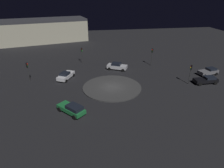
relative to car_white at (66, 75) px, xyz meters
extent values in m
plane|color=black|center=(8.57, -5.47, -0.74)|extent=(118.07, 118.07, 0.00)
cylinder|color=#383838|center=(8.57, -5.47, -0.65)|extent=(10.77, 10.77, 0.19)
cube|color=white|center=(0.02, 0.05, -0.09)|extent=(3.55, 4.69, 0.70)
cube|color=black|center=(-0.11, -0.21, 0.49)|extent=(2.23, 2.35, 0.44)
cylinder|color=black|center=(-0.06, 1.85, -0.44)|extent=(0.47, 0.65, 0.61)
cylinder|color=black|center=(1.52, 1.05, -0.44)|extent=(0.47, 0.65, 0.61)
cylinder|color=black|center=(-1.48, -0.95, -0.44)|extent=(0.47, 0.65, 0.61)
cylinder|color=black|center=(0.11, -1.75, -0.44)|extent=(0.47, 0.65, 0.61)
cube|color=silver|center=(11.22, 3.48, -0.05)|extent=(4.76, 3.62, 0.73)
cube|color=black|center=(11.07, 3.56, 0.57)|extent=(2.49, 2.33, 0.50)
cylinder|color=black|center=(13.05, 3.59, -0.41)|extent=(0.70, 0.50, 0.67)
cylinder|color=black|center=(12.23, 1.95, -0.41)|extent=(0.70, 0.50, 0.67)
cylinder|color=black|center=(10.22, 5.02, -0.41)|extent=(0.70, 0.50, 0.67)
cylinder|color=black|center=(9.39, 3.37, -0.41)|extent=(0.70, 0.50, 0.67)
cube|color=slate|center=(29.66, -2.70, -0.07)|extent=(4.53, 2.50, 0.71)
cube|color=black|center=(30.39, -2.55, 0.50)|extent=(2.09, 1.83, 0.43)
cylinder|color=black|center=(28.31, -3.83, -0.43)|extent=(0.66, 0.34, 0.63)
cylinder|color=black|center=(27.99, -2.15, -0.43)|extent=(0.66, 0.34, 0.63)
cylinder|color=black|center=(31.34, -3.24, -0.43)|extent=(0.66, 0.34, 0.63)
cylinder|color=black|center=(31.01, -1.56, -0.43)|extent=(0.66, 0.34, 0.63)
cube|color=black|center=(26.62, -6.54, -0.09)|extent=(4.48, 1.75, 0.62)
cube|color=black|center=(27.37, -6.54, 0.42)|extent=(1.90, 1.53, 0.40)
cylinder|color=black|center=(25.01, -7.41, -0.40)|extent=(0.69, 0.22, 0.69)
cylinder|color=black|center=(25.00, -5.68, -0.40)|extent=(0.69, 0.22, 0.69)
cylinder|color=black|center=(28.23, -7.40, -0.40)|extent=(0.69, 0.22, 0.69)
cylinder|color=black|center=(28.22, -5.67, -0.40)|extent=(0.69, 0.22, 0.69)
cube|color=#1E7238|center=(1.36, -12.63, -0.10)|extent=(4.31, 4.50, 0.59)
cube|color=black|center=(1.89, -13.21, 0.47)|extent=(2.69, 2.74, 0.55)
cylinder|color=black|center=(-0.37, -12.00, -0.40)|extent=(0.63, 0.66, 0.69)
cylinder|color=black|center=(0.91, -10.84, -0.40)|extent=(0.63, 0.66, 0.69)
cylinder|color=black|center=(1.82, -14.41, -0.40)|extent=(0.63, 0.66, 0.69)
cylinder|color=black|center=(3.09, -13.25, -0.40)|extent=(0.63, 0.66, 0.69)
cylinder|color=#2D2D2D|center=(-6.89, -0.38, 0.78)|extent=(0.12, 0.12, 3.05)
cube|color=black|center=(-6.89, -0.38, 2.76)|extent=(0.30, 0.35, 0.90)
sphere|color=red|center=(-6.75, -0.43, 3.03)|extent=(0.20, 0.20, 0.20)
sphere|color=#4C380F|center=(-6.75, -0.43, 2.76)|extent=(0.20, 0.20, 0.20)
sphere|color=#0F3819|center=(-6.75, -0.43, 2.49)|extent=(0.20, 0.20, 0.20)
cylinder|color=#2D2D2D|center=(3.57, 9.10, 0.74)|extent=(0.12, 0.12, 2.97)
cube|color=black|center=(3.57, 9.10, 2.67)|extent=(0.36, 0.31, 0.90)
sphere|color=#3F0C0C|center=(3.61, 8.97, 2.94)|extent=(0.20, 0.20, 0.20)
sphere|color=#4C380F|center=(3.61, 8.97, 2.67)|extent=(0.20, 0.20, 0.20)
sphere|color=#1EE53F|center=(3.61, 8.97, 2.40)|extent=(0.20, 0.20, 0.20)
cylinder|color=#2D2D2D|center=(23.32, -6.26, 0.71)|extent=(0.12, 0.12, 2.91)
cube|color=black|center=(23.32, -6.26, 2.62)|extent=(0.24, 0.31, 0.90)
sphere|color=#3F0C0C|center=(23.18, -6.25, 2.89)|extent=(0.20, 0.20, 0.20)
sphere|color=yellow|center=(23.18, -6.25, 2.62)|extent=(0.20, 0.20, 0.20)
sphere|color=#0F3819|center=(23.18, -6.25, 2.35)|extent=(0.20, 0.20, 0.20)
cylinder|color=#2D2D2D|center=(19.74, 4.72, 0.88)|extent=(0.12, 0.12, 3.24)
cube|color=black|center=(19.74, 4.72, 2.95)|extent=(0.36, 0.37, 0.90)
sphere|color=red|center=(19.63, 4.62, 3.22)|extent=(0.20, 0.20, 0.20)
sphere|color=#4C380F|center=(19.63, 4.62, 2.95)|extent=(0.20, 0.20, 0.20)
sphere|color=#0F3819|center=(19.63, 4.62, 2.68)|extent=(0.20, 0.20, 0.20)
cube|color=#B7B299|center=(-8.65, 34.87, 2.71)|extent=(29.97, 16.11, 6.91)
cube|color=#333338|center=(-8.65, 34.87, 6.52)|extent=(29.97, 16.11, 0.70)
camera|label=1|loc=(3.35, -37.21, 15.31)|focal=31.24mm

